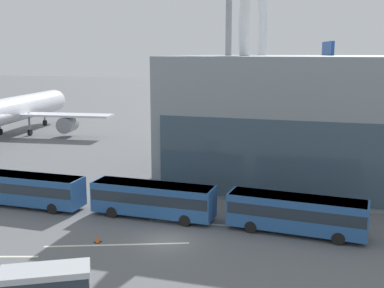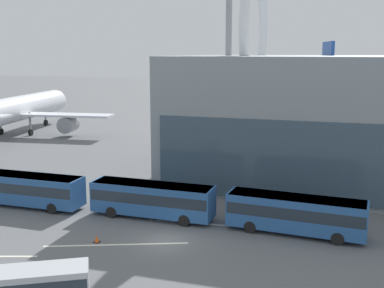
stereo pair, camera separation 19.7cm
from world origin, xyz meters
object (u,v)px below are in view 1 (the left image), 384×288
shuttle_bus_3 (296,212)px  floodlight_mast (229,38)px  shuttle_bus_2 (153,198)px  traffic_cone_1 (98,239)px  shuttle_bus_1 (28,188)px  airliner_at_gate_far (310,112)px  airliner_at_gate_near (15,109)px  service_van_crossing (45,283)px

shuttle_bus_3 → floodlight_mast: size_ratio=0.40×
shuttle_bus_2 → floodlight_mast: bearing=84.4°
traffic_cone_1 → shuttle_bus_1: bearing=150.0°
shuttle_bus_2 → floodlight_mast: size_ratio=0.40×
airliner_at_gate_far → shuttle_bus_2: size_ratio=3.30×
airliner_at_gate_near → shuttle_bus_2: (39.16, -33.55, -2.72)m
airliner_at_gate_near → floodlight_mast: 45.44m
airliner_at_gate_far → shuttle_bus_1: bearing=138.5°
shuttle_bus_2 → shuttle_bus_3: 12.51m
shuttle_bus_1 → floodlight_mast: floodlight_mast is taller
shuttle_bus_1 → shuttle_bus_3: 25.02m
airliner_at_gate_far → shuttle_bus_3: (1.25, -39.50, -3.30)m
shuttle_bus_1 → service_van_crossing: size_ratio=2.01×
shuttle_bus_1 → shuttle_bus_2: (12.51, 0.55, 0.00)m
shuttle_bus_2 → shuttle_bus_3: (12.51, -0.25, 0.00)m
shuttle_bus_2 → service_van_crossing: 15.90m
service_van_crossing → shuttle_bus_1: bearing=-80.3°
shuttle_bus_1 → floodlight_mast: (14.88, 19.78, 14.33)m
shuttle_bus_2 → floodlight_mast: floodlight_mast is taller
airliner_at_gate_far → traffic_cone_1: 47.99m
airliner_at_gate_near → shuttle_bus_3: airliner_at_gate_near is taller
airliner_at_gate_far → shuttle_bus_1: 46.48m
shuttle_bus_2 → traffic_cone_1: size_ratio=18.91×
traffic_cone_1 → shuttle_bus_2: bearing=72.9°
service_van_crossing → traffic_cone_1: size_ratio=9.40×
shuttle_bus_1 → traffic_cone_1: 12.20m
airliner_at_gate_near → traffic_cone_1: 54.86m
shuttle_bus_3 → traffic_cone_1: shuttle_bus_3 is taller
airliner_at_gate_near → traffic_cone_1: size_ratio=60.78×
shuttle_bus_1 → shuttle_bus_2: bearing=3.1°
service_van_crossing → traffic_cone_1: bearing=-108.9°
shuttle_bus_2 → service_van_crossing: bearing=-90.2°
airliner_at_gate_near → shuttle_bus_3: 61.81m
airliner_at_gate_far → service_van_crossing: (-11.72, -55.14, -3.78)m
airliner_at_gate_far → shuttle_bus_3: bearing=171.1°
service_van_crossing → airliner_at_gate_near: bearing=-80.4°
shuttle_bus_1 → floodlight_mast: bearing=53.7°
shuttle_bus_1 → airliner_at_gate_far: bearing=59.8°
shuttle_bus_1 → shuttle_bus_3: (25.02, 0.30, 0.00)m
floodlight_mast → airliner_at_gate_near: bearing=161.0°
shuttle_bus_3 → floodlight_mast: floodlight_mast is taller
traffic_cone_1 → floodlight_mast: bearing=80.3°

